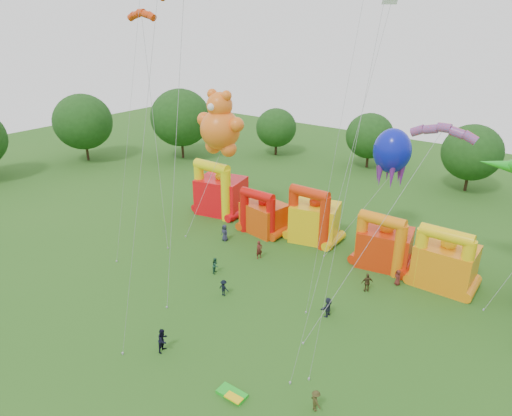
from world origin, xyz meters
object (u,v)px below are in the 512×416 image
Objects in this scene: bouncy_castle_0 at (220,193)px; octopus_kite at (367,199)px; teddy_bear_kite at (217,139)px; bouncy_castle_2 at (314,219)px; spectator_4 at (367,283)px; spectator_0 at (225,233)px.

octopus_kite reaches higher than bouncy_castle_0.
teddy_bear_kite reaches higher than octopus_kite.
bouncy_castle_0 is at bearing 129.34° from teddy_bear_kite.
teddy_bear_kite is at bearing -165.34° from octopus_kite.
bouncy_castle_0 is at bearing -173.52° from octopus_kite.
teddy_bear_kite is (-11.61, -2.54, 7.88)m from bouncy_castle_2.
bouncy_castle_2 is at bearing -74.91° from spectator_4.
spectator_0 is (5.63, -5.77, -1.72)m from bouncy_castle_0.
teddy_bear_kite is 8.27× the size of spectator_0.
teddy_bear_kite reaches higher than bouncy_castle_2.
octopus_kite reaches higher than bouncy_castle_2.
bouncy_castle_0 is 8.25m from spectator_0.
teddy_bear_kite is (1.86, -2.27, 7.69)m from bouncy_castle_0.
bouncy_castle_2 is at bearing 1.14° from bouncy_castle_0.
octopus_kite is at bearing 6.48° from bouncy_castle_0.
teddy_bear_kite is 23.19m from spectator_4.
octopus_kite is at bearing 39.84° from spectator_0.
teddy_bear_kite is 17.99m from octopus_kite.
bouncy_castle_2 reaches higher than spectator_4.
bouncy_castle_2 is at bearing 12.34° from teddy_bear_kite.
bouncy_castle_2 reaches higher than spectator_0.
octopus_kite is 15.91m from spectator_0.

